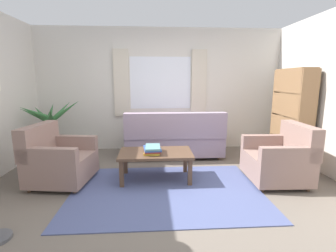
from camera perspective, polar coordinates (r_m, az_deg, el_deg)
name	(u,v)px	position (r m, az deg, el deg)	size (l,w,h in m)	color
ground_plane	(166,191)	(3.51, -0.39, -14.93)	(6.24, 6.24, 0.00)	#6B6056
wall_back	(160,90)	(5.43, -1.79, 8.41)	(5.32, 0.12, 2.60)	silver
window_with_curtains	(160,83)	(5.34, -1.77, 9.98)	(1.98, 0.07, 1.40)	white
area_rug	(166,191)	(3.51, -0.39, -14.84)	(2.59, 1.82, 0.01)	#4C5684
couch	(174,139)	(4.86, 1.45, -2.97)	(1.90, 0.82, 0.92)	#998499
armchair_left	(58,160)	(4.00, -24.27, -7.19)	(0.92, 0.94, 0.88)	gray
armchair_right	(280,159)	(4.05, 24.66, -6.98)	(0.85, 0.87, 0.88)	gray
coffee_table	(156,156)	(3.76, -2.89, -6.89)	(1.10, 0.64, 0.44)	brown
book_stack_on_table	(153,150)	(3.67, -3.63, -5.49)	(0.28, 0.36, 0.11)	gold
potted_plant	(50,132)	(5.31, -25.72, -1.29)	(1.07, 1.15, 1.17)	#56565B
bookshelf	(291,114)	(5.02, 26.67, 2.42)	(0.30, 0.94, 1.72)	olive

